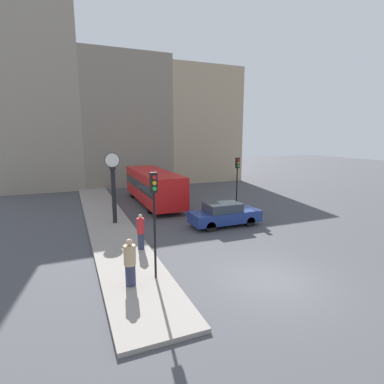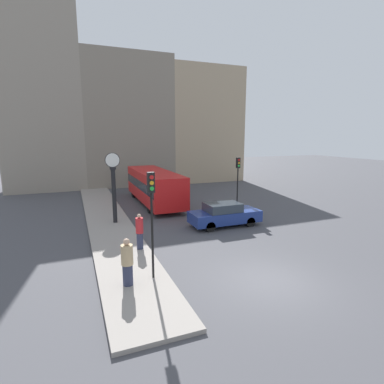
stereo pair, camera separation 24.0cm
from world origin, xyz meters
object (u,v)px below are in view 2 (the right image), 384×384
object	(u,v)px
pedestrian_red_top	(140,232)
bus_distant	(154,185)
traffic_light_far	(238,174)
pedestrian_tan_coat	(127,262)
sedan_car	(224,214)
traffic_light_near	(152,204)
street_clock	(114,187)

from	to	relation	value
pedestrian_red_top	bus_distant	bearing A→B (deg)	71.53
traffic_light_far	pedestrian_tan_coat	distance (m)	12.75
sedan_car	pedestrian_tan_coat	bearing A→B (deg)	-140.90
bus_distant	traffic_light_near	xyz separation A→B (m)	(-3.55, -13.33, 1.53)
bus_distant	pedestrian_tan_coat	xyz separation A→B (m)	(-4.57, -13.55, -0.53)
bus_distant	traffic_light_near	bearing A→B (deg)	-104.91
bus_distant	pedestrian_tan_coat	size ratio (longest dim) A/B	5.51
bus_distant	street_clock	distance (m)	6.44
traffic_light_near	pedestrian_red_top	distance (m)	3.80
bus_distant	pedestrian_red_top	size ratio (longest dim) A/B	5.62
sedan_car	traffic_light_near	world-z (taller)	traffic_light_near
sedan_car	traffic_light_near	xyz separation A→B (m)	(-5.99, -5.48, 2.35)
traffic_light_near	pedestrian_tan_coat	size ratio (longest dim) A/B	2.31
pedestrian_red_top	pedestrian_tan_coat	bearing A→B (deg)	-109.09
traffic_light_near	street_clock	xyz separation A→B (m)	(-0.34, 8.28, -0.64)
traffic_light_far	pedestrian_tan_coat	size ratio (longest dim) A/B	2.27
traffic_light_far	pedestrian_red_top	xyz separation A→B (m)	(-8.29, -4.93, -1.86)
street_clock	pedestrian_red_top	size ratio (longest dim) A/B	2.52
traffic_light_near	street_clock	size ratio (longest dim) A/B	0.93
traffic_light_far	street_clock	size ratio (longest dim) A/B	0.92
pedestrian_red_top	traffic_light_near	bearing A→B (deg)	-92.91
sedan_car	street_clock	xyz separation A→B (m)	(-6.33, 2.81, 1.71)
traffic_light_far	bus_distant	bearing A→B (deg)	133.18
sedan_car	traffic_light_far	size ratio (longest dim) A/B	1.09
pedestrian_tan_coat	traffic_light_near	bearing A→B (deg)	12.22
bus_distant	pedestrian_tan_coat	distance (m)	14.31
sedan_car	traffic_light_near	distance (m)	8.45
traffic_light_near	pedestrian_tan_coat	distance (m)	2.31
sedan_car	bus_distant	world-z (taller)	bus_distant
bus_distant	pedestrian_tan_coat	bearing A→B (deg)	-108.63
bus_distant	street_clock	xyz separation A→B (m)	(-3.89, -5.05, 0.89)
traffic_light_near	street_clock	world-z (taller)	street_clock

